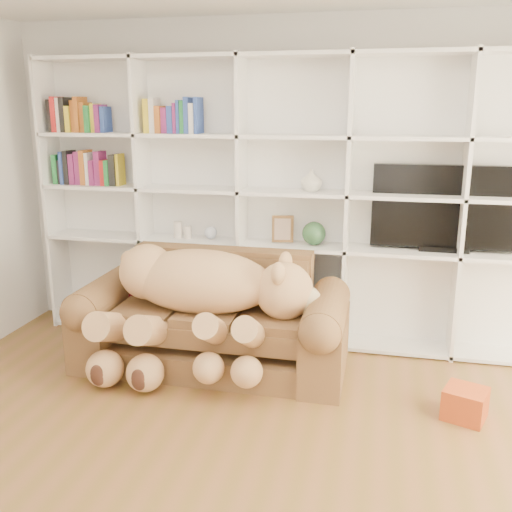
% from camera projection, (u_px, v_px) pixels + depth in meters
% --- Properties ---
extents(wall_back, '(5.00, 0.02, 2.70)m').
position_uv_depth(wall_back, '(298.00, 183.00, 4.84)').
color(wall_back, white).
rests_on(wall_back, floor).
extents(bookshelf, '(4.43, 0.35, 2.40)m').
position_uv_depth(bookshelf, '(267.00, 190.00, 4.77)').
color(bookshelf, white).
rests_on(bookshelf, floor).
extents(sofa, '(2.07, 0.89, 0.87)m').
position_uv_depth(sofa, '(213.00, 325.00, 4.46)').
color(sofa, brown).
rests_on(sofa, floor).
extents(teddy_bear, '(1.64, 0.88, 0.95)m').
position_uv_depth(teddy_bear, '(198.00, 296.00, 4.24)').
color(teddy_bear, tan).
rests_on(teddy_bear, sofa).
extents(throw_pillow, '(0.40, 0.26, 0.40)m').
position_uv_depth(throw_pillow, '(152.00, 278.00, 4.64)').
color(throw_pillow, '#530F0E').
rests_on(throw_pillow, sofa).
extents(gift_box, '(0.33, 0.32, 0.21)m').
position_uv_depth(gift_box, '(465.00, 404.00, 3.73)').
color(gift_box, '#B24317').
rests_on(gift_box, floor).
extents(tv, '(1.15, 0.18, 0.68)m').
position_uv_depth(tv, '(446.00, 209.00, 4.49)').
color(tv, black).
rests_on(tv, bookshelf).
extents(picture_frame, '(0.18, 0.06, 0.23)m').
position_uv_depth(picture_frame, '(283.00, 229.00, 4.77)').
color(picture_frame, brown).
rests_on(picture_frame, bookshelf).
extents(green_vase, '(0.20, 0.20, 0.20)m').
position_uv_depth(green_vase, '(314.00, 233.00, 4.72)').
color(green_vase, '#2B542F').
rests_on(green_vase, bookshelf).
extents(figurine_tall, '(0.09, 0.09, 0.15)m').
position_uv_depth(figurine_tall, '(178.00, 230.00, 4.98)').
color(figurine_tall, silver).
rests_on(figurine_tall, bookshelf).
extents(figurine_short, '(0.07, 0.07, 0.11)m').
position_uv_depth(figurine_short, '(188.00, 232.00, 4.97)').
color(figurine_short, silver).
rests_on(figurine_short, bookshelf).
extents(snow_globe, '(0.11, 0.11, 0.11)m').
position_uv_depth(snow_globe, '(211.00, 233.00, 4.92)').
color(snow_globe, silver).
rests_on(snow_globe, bookshelf).
extents(shelf_vase, '(0.20, 0.20, 0.18)m').
position_uv_depth(shelf_vase, '(311.00, 180.00, 4.61)').
color(shelf_vase, silver).
rests_on(shelf_vase, bookshelf).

